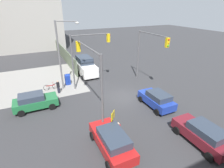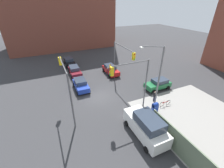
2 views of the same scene
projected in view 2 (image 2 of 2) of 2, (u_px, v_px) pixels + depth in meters
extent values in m
plane|color=#333335|center=(100.00, 96.00, 21.85)|extent=(120.00, 120.00, 0.00)
cube|color=gray|center=(196.00, 117.00, 17.91)|extent=(12.00, 12.00, 0.01)
cube|color=brown|center=(59.00, 10.00, 42.44)|extent=(16.00, 28.00, 20.03)
cylinder|color=#59595B|center=(115.00, 61.00, 25.47)|extent=(0.18, 0.18, 6.50)
cylinder|color=#59595B|center=(123.00, 47.00, 21.61)|extent=(5.87, 0.12, 0.12)
cube|color=yellow|center=(134.00, 56.00, 19.53)|extent=(0.32, 0.36, 1.00)
sphere|color=red|center=(135.00, 54.00, 19.23)|extent=(0.18, 0.18, 0.18)
sphere|color=orange|center=(134.00, 57.00, 19.39)|extent=(0.18, 0.18, 0.18)
sphere|color=green|center=(134.00, 59.00, 19.54)|extent=(0.18, 0.18, 0.18)
cylinder|color=#59595B|center=(72.00, 102.00, 15.07)|extent=(0.18, 0.18, 6.50)
cylinder|color=#59595B|center=(63.00, 64.00, 15.65)|extent=(5.28, 0.12, 0.12)
cube|color=yellow|center=(60.00, 61.00, 18.01)|extent=(0.32, 0.36, 1.00)
sphere|color=red|center=(60.00, 58.00, 18.00)|extent=(0.18, 0.18, 0.18)
sphere|color=orange|center=(60.00, 61.00, 18.15)|extent=(0.18, 0.18, 0.18)
sphere|color=green|center=(60.00, 63.00, 18.31)|extent=(0.18, 0.18, 0.18)
cylinder|color=#59595B|center=(146.00, 84.00, 18.30)|extent=(0.18, 0.18, 6.50)
cylinder|color=#59595B|center=(131.00, 63.00, 15.96)|extent=(0.12, 4.55, 0.12)
cube|color=yellow|center=(112.00, 71.00, 15.40)|extent=(0.36, 0.32, 1.00)
sphere|color=red|center=(110.00, 69.00, 15.18)|extent=(0.18, 0.18, 0.18)
sphere|color=orange|center=(110.00, 72.00, 15.34)|extent=(0.18, 0.18, 0.18)
sphere|color=green|center=(110.00, 74.00, 15.49)|extent=(0.18, 0.18, 0.18)
cylinder|color=slate|center=(159.00, 79.00, 17.84)|extent=(0.20, 0.20, 8.00)
cylinder|color=slate|center=(153.00, 47.00, 16.09)|extent=(1.35, 2.09, 0.10)
ellipsoid|color=silver|center=(141.00, 48.00, 16.30)|extent=(0.56, 0.36, 0.24)
cylinder|color=#4C4C4C|center=(110.00, 70.00, 27.02)|extent=(0.08, 0.08, 2.40)
cube|color=yellow|center=(110.00, 66.00, 26.61)|extent=(0.48, 0.48, 0.64)
cube|color=navy|center=(155.00, 109.00, 18.42)|extent=(0.56, 0.64, 1.15)
cylinder|color=navy|center=(155.00, 105.00, 18.14)|extent=(0.56, 0.64, 0.56)
cube|color=#1E6638|center=(158.00, 85.00, 23.43)|extent=(1.80, 4.08, 0.75)
cube|color=#2D3847|center=(160.00, 81.00, 23.23)|extent=(1.58, 2.28, 0.55)
cylinder|color=black|center=(154.00, 92.00, 22.40)|extent=(0.22, 0.64, 0.64)
cylinder|color=black|center=(147.00, 86.00, 23.83)|extent=(0.22, 0.64, 0.64)
cylinder|color=black|center=(168.00, 88.00, 23.39)|extent=(0.22, 0.64, 0.64)
cylinder|color=black|center=(160.00, 83.00, 24.82)|extent=(0.22, 0.64, 0.64)
cube|color=#1E389E|center=(81.00, 86.00, 23.23)|extent=(4.01, 1.80, 0.75)
cube|color=#2D3847|center=(80.00, 81.00, 23.17)|extent=(2.24, 1.58, 0.55)
cylinder|color=black|center=(89.00, 91.00, 22.65)|extent=(0.64, 0.22, 0.64)
cylinder|color=black|center=(77.00, 93.00, 22.00)|extent=(0.64, 0.22, 0.64)
cylinder|color=black|center=(85.00, 83.00, 24.82)|extent=(0.64, 0.22, 0.64)
cylinder|color=black|center=(74.00, 85.00, 24.17)|extent=(0.64, 0.22, 0.64)
cube|color=#B21919|center=(111.00, 70.00, 28.29)|extent=(4.45, 1.80, 0.75)
cube|color=#2D3847|center=(110.00, 67.00, 28.26)|extent=(2.49, 1.58, 0.55)
cylinder|color=black|center=(119.00, 74.00, 27.59)|extent=(0.64, 0.22, 0.64)
cylinder|color=black|center=(110.00, 76.00, 26.95)|extent=(0.64, 0.22, 0.64)
cylinder|color=black|center=(112.00, 69.00, 30.01)|extent=(0.64, 0.22, 0.64)
cylinder|color=black|center=(104.00, 70.00, 29.36)|extent=(0.64, 0.22, 0.64)
cube|color=black|center=(69.00, 63.00, 31.91)|extent=(4.10, 1.80, 0.75)
cube|color=#2D3847|center=(69.00, 59.00, 31.86)|extent=(2.30, 1.58, 0.55)
cylinder|color=black|center=(75.00, 66.00, 31.31)|extent=(0.64, 0.22, 0.64)
cylinder|color=black|center=(66.00, 67.00, 30.66)|extent=(0.64, 0.22, 0.64)
cylinder|color=black|center=(73.00, 61.00, 33.53)|extent=(0.64, 0.22, 0.64)
cylinder|color=black|center=(64.00, 63.00, 32.88)|extent=(0.64, 0.22, 0.64)
cube|color=maroon|center=(75.00, 72.00, 27.80)|extent=(4.34, 1.80, 0.75)
cube|color=#2D3847|center=(74.00, 68.00, 27.76)|extent=(2.43, 1.58, 0.55)
cylinder|color=black|center=(82.00, 76.00, 27.13)|extent=(0.64, 0.22, 0.64)
cylinder|color=black|center=(72.00, 78.00, 26.48)|extent=(0.64, 0.22, 0.64)
cylinder|color=black|center=(78.00, 70.00, 29.48)|extent=(0.64, 0.22, 0.64)
cylinder|color=black|center=(69.00, 71.00, 28.83)|extent=(0.64, 0.22, 0.64)
cube|color=white|center=(145.00, 127.00, 15.14)|extent=(5.40, 2.10, 1.40)
cube|color=#2D3847|center=(149.00, 121.00, 14.24)|extent=(3.02, 1.85, 0.90)
cylinder|color=black|center=(127.00, 123.00, 16.57)|extent=(0.64, 0.22, 0.64)
cylinder|color=black|center=(143.00, 118.00, 17.32)|extent=(0.64, 0.22, 0.64)
cylinder|color=black|center=(146.00, 150.00, 13.64)|extent=(0.64, 0.22, 0.64)
cylinder|color=black|center=(164.00, 142.00, 14.39)|extent=(0.64, 0.22, 0.64)
cylinder|color=black|center=(155.00, 95.00, 20.32)|extent=(0.36, 0.36, 0.60)
sphere|color=tan|center=(155.00, 92.00, 20.13)|extent=(0.20, 0.20, 0.20)
cylinder|color=#1E1E2D|center=(154.00, 99.00, 20.65)|extent=(0.28, 0.28, 0.75)
cylinder|color=maroon|center=(108.00, 70.00, 27.30)|extent=(0.36, 0.36, 0.62)
sphere|color=tan|center=(108.00, 68.00, 27.10)|extent=(0.21, 0.21, 0.21)
cylinder|color=#1E1E2D|center=(108.00, 74.00, 27.64)|extent=(0.28, 0.28, 0.79)
torus|color=black|center=(168.00, 102.00, 20.00)|extent=(0.05, 0.71, 0.71)
torus|color=black|center=(162.00, 104.00, 19.62)|extent=(0.05, 0.71, 0.71)
cube|color=maroon|center=(165.00, 102.00, 19.72)|extent=(0.04, 1.04, 0.08)
cylinder|color=maroon|center=(164.00, 101.00, 19.51)|extent=(0.04, 0.04, 0.40)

